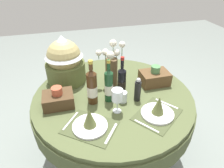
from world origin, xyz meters
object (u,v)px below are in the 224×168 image
Objects in this scene: place_setting_left at (90,122)px; woven_basket_side_left at (58,99)px; dining_table at (113,106)px; tumbler_near_left at (123,97)px; wine_bottle_right at (122,81)px; place_setting_right at (158,110)px; flower_vase at (111,66)px; pepper_mill at (138,90)px; wine_glass_left at (117,96)px; wine_bottle_left at (92,87)px; wine_bottle_centre at (109,86)px; woven_basket_side_right at (154,77)px; gift_tub_back_left at (64,59)px.

woven_basket_side_left is (-0.19, 0.30, 0.01)m from place_setting_left.
dining_table is 0.48m from woven_basket_side_left.
tumbler_near_left is 0.50m from woven_basket_side_left.
wine_bottle_right reaches higher than place_setting_left.
place_setting_left is 0.50m from place_setting_right.
flower_vase is 1.95× the size of pepper_mill.
place_setting_right is at bearing -23.48° from woven_basket_side_left.
wine_glass_left is at bearing -127.24° from tumbler_near_left.
place_setting_left is at bearing -152.79° from wine_glass_left.
flower_vase reaches higher than place_setting_left.
wine_bottle_left is 1.02× the size of wine_bottle_centre.
wine_bottle_centre is (0.13, -0.01, -0.01)m from wine_bottle_left.
wine_bottle_left reaches higher than wine_glass_left.
flower_vase is at bearing 60.42° from place_setting_left.
wine_bottle_left is at bearing 177.06° from wine_bottle_centre.
wine_bottle_right reaches higher than woven_basket_side_right.
dining_table is at bearing 83.03° from wine_glass_left.
dining_table is at bearing 3.99° from woven_basket_side_left.
wine_bottle_centre is 0.14m from wine_bottle_right.
wine_glass_left is at bearing -96.97° from dining_table.
place_setting_right is 0.55m from flower_vase.
wine_glass_left is (-0.10, -0.21, 0.02)m from wine_bottle_right.
wine_bottle_right reaches higher than dining_table.
woven_basket_side_right reaches higher than place_setting_right.
woven_basket_side_right is at bearing 33.62° from wine_glass_left.
wine_glass_left is 0.22m from pepper_mill.
wine_bottle_right is 0.15m from pepper_mill.
pepper_mill is 0.89× the size of woven_basket_side_left.
gift_tub_back_left is at bearing 99.18° from place_setting_left.
dining_table is 6.60× the size of pepper_mill.
flower_vase reaches higher than wine_bottle_centre.
place_setting_right is (0.25, -0.33, 0.18)m from dining_table.
place_setting_right is (0.50, 0.00, 0.00)m from place_setting_left.
tumbler_near_left is 0.44× the size of pepper_mill.
place_setting_left is at bearing -148.48° from woven_basket_side_right.
wine_bottle_right is 1.47× the size of woven_basket_side_left.
flower_vase is 0.31m from wine_bottle_left.
flower_vase is at bearing 114.31° from place_setting_right.
gift_tub_back_left is (-0.60, 0.65, 0.18)m from place_setting_right.
wine_bottle_left is 1.60× the size of woven_basket_side_left.
gift_tub_back_left is at bearing 139.71° from pepper_mill.
flower_vase reaches higher than woven_basket_side_left.
dining_table is 3.77× the size of wine_bottle_centre.
dining_table is at bearing 53.09° from place_setting_left.
wine_bottle_right is at bearing 25.47° from wine_bottle_centre.
dining_table is 0.59m from gift_tub_back_left.
flower_vase reaches higher than wine_bottle_left.
place_setting_left is 0.98× the size of gift_tub_back_left.
place_setting_left is 0.36m from woven_basket_side_left.
dining_table is 0.45m from place_setting_right.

